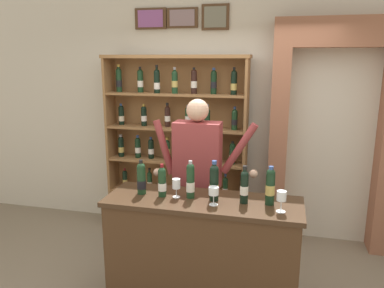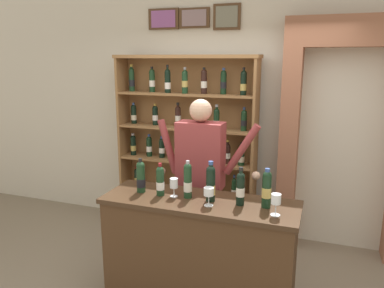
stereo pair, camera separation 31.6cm
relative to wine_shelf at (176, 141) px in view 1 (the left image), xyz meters
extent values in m
cube|color=beige|center=(0.55, 0.29, 0.43)|extent=(12.00, 0.16, 3.17)
cube|color=#4C331E|center=(-0.37, 0.20, 1.45)|extent=(0.39, 0.02, 0.25)
cube|color=#915091|center=(-0.37, 0.18, 1.45)|extent=(0.32, 0.01, 0.20)
cube|color=#4C331E|center=(0.03, 0.20, 1.45)|extent=(0.38, 0.02, 0.23)
cube|color=gray|center=(0.03, 0.18, 1.45)|extent=(0.30, 0.01, 0.18)
cube|color=#4C331E|center=(0.42, 0.20, 1.45)|extent=(0.32, 0.02, 0.29)
cube|color=slate|center=(0.42, 0.18, 1.45)|extent=(0.26, 0.01, 0.23)
cube|color=olive|center=(-0.84, -0.04, -0.07)|extent=(0.03, 0.30, 2.19)
cube|color=olive|center=(0.84, -0.04, -0.07)|extent=(0.03, 0.30, 2.19)
cube|color=olive|center=(0.00, 0.11, -0.07)|extent=(1.71, 0.02, 2.19)
cube|color=olive|center=(0.00, -0.04, -1.05)|extent=(1.65, 0.29, 0.02)
cylinder|color=black|center=(-0.67, -0.01, -0.93)|extent=(0.07, 0.07, 0.22)
sphere|color=black|center=(-0.67, -0.01, -0.81)|extent=(0.06, 0.06, 0.06)
cylinder|color=black|center=(-0.67, -0.01, -0.79)|extent=(0.03, 0.03, 0.07)
cylinder|color=#B79338|center=(-0.67, -0.01, -0.76)|extent=(0.03, 0.03, 0.03)
cylinder|color=beige|center=(-0.67, -0.01, -0.94)|extent=(0.07, 0.07, 0.07)
cylinder|color=black|center=(-0.45, -0.05, -0.93)|extent=(0.07, 0.07, 0.21)
sphere|color=black|center=(-0.45, -0.05, -0.81)|extent=(0.06, 0.06, 0.06)
cylinder|color=black|center=(-0.45, -0.05, -0.79)|extent=(0.03, 0.03, 0.07)
cylinder|color=maroon|center=(-0.45, -0.05, -0.76)|extent=(0.03, 0.03, 0.03)
cylinder|color=silver|center=(-0.45, -0.05, -0.94)|extent=(0.07, 0.07, 0.07)
cylinder|color=black|center=(-0.26, -0.05, -0.93)|extent=(0.07, 0.07, 0.20)
sphere|color=black|center=(-0.26, -0.05, -0.82)|extent=(0.06, 0.06, 0.06)
cylinder|color=black|center=(-0.26, -0.05, -0.80)|extent=(0.02, 0.02, 0.06)
cylinder|color=black|center=(-0.26, -0.05, -0.77)|extent=(0.03, 0.03, 0.03)
cylinder|color=tan|center=(-0.26, -0.05, -0.93)|extent=(0.07, 0.07, 0.07)
cylinder|color=black|center=(0.02, -0.01, -0.93)|extent=(0.07, 0.07, 0.21)
sphere|color=black|center=(0.02, -0.01, -0.82)|extent=(0.06, 0.06, 0.06)
cylinder|color=black|center=(0.02, -0.01, -0.78)|extent=(0.03, 0.03, 0.08)
cylinder|color=#B79338|center=(0.02, -0.01, -0.75)|extent=(0.03, 0.03, 0.03)
cylinder|color=silver|center=(0.02, -0.01, -0.96)|extent=(0.07, 0.07, 0.07)
cylinder|color=black|center=(0.24, -0.01, -0.93)|extent=(0.07, 0.07, 0.20)
sphere|color=black|center=(0.24, -0.01, -0.82)|extent=(0.06, 0.06, 0.06)
cylinder|color=black|center=(0.24, -0.01, -0.80)|extent=(0.03, 0.03, 0.06)
cylinder|color=#B79338|center=(0.24, -0.01, -0.78)|extent=(0.03, 0.03, 0.03)
cylinder|color=black|center=(0.24, -0.01, -0.96)|extent=(0.07, 0.07, 0.07)
cylinder|color=black|center=(0.45, -0.05, -0.93)|extent=(0.07, 0.07, 0.21)
sphere|color=black|center=(0.45, -0.05, -0.82)|extent=(0.06, 0.06, 0.06)
cylinder|color=black|center=(0.45, -0.05, -0.79)|extent=(0.02, 0.02, 0.06)
cylinder|color=black|center=(0.45, -0.05, -0.77)|extent=(0.03, 0.03, 0.03)
cylinder|color=beige|center=(0.45, -0.05, -0.92)|extent=(0.07, 0.07, 0.07)
cylinder|color=black|center=(0.69, -0.03, -0.93)|extent=(0.07, 0.07, 0.22)
sphere|color=black|center=(0.69, -0.03, -0.81)|extent=(0.06, 0.06, 0.06)
cylinder|color=black|center=(0.69, -0.03, -0.78)|extent=(0.03, 0.03, 0.08)
cylinder|color=#99999E|center=(0.69, -0.03, -0.75)|extent=(0.03, 0.03, 0.03)
cylinder|color=silver|center=(0.69, -0.03, -0.93)|extent=(0.07, 0.07, 0.07)
cube|color=olive|center=(0.00, -0.04, -0.64)|extent=(1.65, 0.29, 0.02)
cylinder|color=black|center=(-0.68, -0.04, -0.54)|extent=(0.06, 0.06, 0.19)
sphere|color=black|center=(-0.68, -0.04, -0.44)|extent=(0.06, 0.06, 0.06)
cylinder|color=black|center=(-0.68, -0.04, -0.41)|extent=(0.02, 0.02, 0.06)
cylinder|color=maroon|center=(-0.68, -0.04, -0.39)|extent=(0.03, 0.03, 0.03)
cylinder|color=tan|center=(-0.68, -0.04, -0.56)|extent=(0.06, 0.06, 0.06)
cylinder|color=#19381E|center=(-0.35, -0.04, -0.54)|extent=(0.06, 0.06, 0.19)
sphere|color=#19381E|center=(-0.35, -0.04, -0.44)|extent=(0.06, 0.06, 0.06)
cylinder|color=#19381E|center=(-0.35, -0.04, -0.40)|extent=(0.03, 0.03, 0.08)
cylinder|color=black|center=(-0.35, -0.04, -0.37)|extent=(0.03, 0.03, 0.03)
cylinder|color=beige|center=(-0.35, -0.04, -0.56)|extent=(0.06, 0.06, 0.06)
cylinder|color=black|center=(0.00, -0.01, -0.53)|extent=(0.06, 0.06, 0.20)
sphere|color=black|center=(0.00, -0.01, -0.42)|extent=(0.06, 0.06, 0.06)
cylinder|color=black|center=(0.00, -0.01, -0.40)|extent=(0.02, 0.02, 0.06)
cylinder|color=#99999E|center=(0.00, -0.01, -0.38)|extent=(0.03, 0.03, 0.03)
cylinder|color=silver|center=(0.00, -0.01, -0.56)|extent=(0.06, 0.06, 0.07)
cylinder|color=black|center=(0.35, -0.04, -0.53)|extent=(0.06, 0.06, 0.20)
sphere|color=black|center=(0.35, -0.04, -0.42)|extent=(0.06, 0.06, 0.06)
cylinder|color=black|center=(0.35, -0.04, -0.39)|extent=(0.03, 0.03, 0.08)
cylinder|color=#99999E|center=(0.35, -0.04, -0.36)|extent=(0.03, 0.03, 0.03)
cylinder|color=beige|center=(0.35, -0.04, -0.53)|extent=(0.06, 0.06, 0.06)
cylinder|color=#19381E|center=(0.62, -0.07, -0.53)|extent=(0.06, 0.06, 0.20)
sphere|color=#19381E|center=(0.62, -0.07, -0.42)|extent=(0.06, 0.06, 0.06)
cylinder|color=#19381E|center=(0.62, -0.07, -0.39)|extent=(0.02, 0.02, 0.08)
cylinder|color=navy|center=(0.62, -0.07, -0.36)|extent=(0.03, 0.03, 0.03)
cylinder|color=silver|center=(0.62, -0.07, -0.55)|extent=(0.06, 0.06, 0.06)
cube|color=olive|center=(0.00, -0.04, -0.24)|extent=(1.65, 0.29, 0.02)
cylinder|color=black|center=(-0.71, -0.04, -0.12)|extent=(0.07, 0.07, 0.21)
sphere|color=black|center=(-0.71, -0.04, -0.01)|extent=(0.07, 0.07, 0.07)
cylinder|color=black|center=(-0.71, -0.04, 0.02)|extent=(0.03, 0.03, 0.07)
cylinder|color=#99999E|center=(-0.71, -0.04, 0.04)|extent=(0.04, 0.04, 0.03)
cylinder|color=tan|center=(-0.71, -0.04, -0.13)|extent=(0.07, 0.07, 0.07)
cylinder|color=black|center=(-0.49, -0.03, -0.12)|extent=(0.07, 0.07, 0.21)
sphere|color=black|center=(-0.49, -0.03, 0.00)|extent=(0.07, 0.07, 0.07)
cylinder|color=black|center=(-0.49, -0.03, 0.02)|extent=(0.03, 0.03, 0.07)
cylinder|color=navy|center=(-0.49, -0.03, 0.04)|extent=(0.03, 0.03, 0.03)
cylinder|color=silver|center=(-0.49, -0.03, -0.13)|extent=(0.07, 0.07, 0.07)
cylinder|color=black|center=(-0.32, -0.04, -0.12)|extent=(0.07, 0.07, 0.20)
sphere|color=black|center=(-0.32, -0.04, -0.02)|extent=(0.07, 0.07, 0.07)
cylinder|color=black|center=(-0.32, -0.04, 0.01)|extent=(0.03, 0.03, 0.06)
cylinder|color=navy|center=(-0.32, -0.04, 0.03)|extent=(0.03, 0.03, 0.03)
cylinder|color=silver|center=(-0.32, -0.04, -0.13)|extent=(0.07, 0.07, 0.06)
cylinder|color=#19381E|center=(-0.10, -0.07, -0.12)|extent=(0.07, 0.07, 0.20)
sphere|color=#19381E|center=(-0.10, -0.07, -0.02)|extent=(0.07, 0.07, 0.07)
cylinder|color=#19381E|center=(-0.10, -0.07, 0.02)|extent=(0.03, 0.03, 0.08)
cylinder|color=#B79338|center=(-0.10, -0.07, 0.04)|extent=(0.04, 0.04, 0.03)
cylinder|color=tan|center=(-0.10, -0.07, -0.12)|extent=(0.07, 0.07, 0.06)
cylinder|color=black|center=(0.09, -0.06, -0.12)|extent=(0.07, 0.07, 0.21)
sphere|color=black|center=(0.09, -0.06, -0.01)|extent=(0.07, 0.07, 0.07)
cylinder|color=black|center=(0.09, -0.06, 0.02)|extent=(0.03, 0.03, 0.07)
cylinder|color=#99999E|center=(0.09, -0.06, 0.04)|extent=(0.03, 0.03, 0.03)
cylinder|color=black|center=(0.09, -0.06, -0.11)|extent=(0.07, 0.07, 0.07)
cylinder|color=#19381E|center=(0.29, -0.07, -0.12)|extent=(0.07, 0.07, 0.21)
sphere|color=#19381E|center=(0.29, -0.07, -0.01)|extent=(0.07, 0.07, 0.07)
cylinder|color=#19381E|center=(0.29, -0.07, 0.01)|extent=(0.03, 0.03, 0.06)
cylinder|color=#B79338|center=(0.29, -0.07, 0.03)|extent=(0.03, 0.03, 0.03)
cylinder|color=black|center=(0.29, -0.07, -0.13)|extent=(0.07, 0.07, 0.07)
cylinder|color=black|center=(0.52, -0.03, -0.12)|extent=(0.07, 0.07, 0.20)
sphere|color=black|center=(0.52, -0.03, -0.02)|extent=(0.07, 0.07, 0.07)
cylinder|color=black|center=(0.52, -0.03, 0.02)|extent=(0.03, 0.03, 0.08)
cylinder|color=#B79338|center=(0.52, -0.03, 0.05)|extent=(0.03, 0.03, 0.03)
cylinder|color=silver|center=(0.52, -0.03, -0.13)|extent=(0.07, 0.07, 0.06)
cylinder|color=#19381E|center=(0.69, -0.05, -0.12)|extent=(0.07, 0.07, 0.21)
sphere|color=#19381E|center=(0.69, -0.05, -0.01)|extent=(0.07, 0.07, 0.07)
cylinder|color=#19381E|center=(0.69, -0.05, 0.01)|extent=(0.03, 0.03, 0.06)
cylinder|color=black|center=(0.69, -0.05, 0.03)|extent=(0.03, 0.03, 0.03)
cylinder|color=beige|center=(0.69, -0.05, -0.15)|extent=(0.07, 0.07, 0.07)
cube|color=olive|center=(0.00, -0.04, 0.17)|extent=(1.65, 0.29, 0.02)
cylinder|color=black|center=(-0.70, -0.02, 0.28)|extent=(0.07, 0.07, 0.20)
sphere|color=black|center=(-0.70, -0.02, 0.39)|extent=(0.07, 0.07, 0.07)
cylinder|color=black|center=(-0.70, -0.02, 0.41)|extent=(0.03, 0.03, 0.06)
cylinder|color=navy|center=(-0.70, -0.02, 0.43)|extent=(0.03, 0.03, 0.03)
cylinder|color=beige|center=(-0.70, -0.02, 0.26)|extent=(0.07, 0.07, 0.06)
cylinder|color=black|center=(-0.40, -0.02, 0.28)|extent=(0.07, 0.07, 0.20)
sphere|color=black|center=(-0.40, -0.02, 0.39)|extent=(0.07, 0.07, 0.07)
cylinder|color=black|center=(-0.40, -0.02, 0.41)|extent=(0.03, 0.03, 0.06)
cylinder|color=#B79338|center=(-0.40, -0.02, 0.43)|extent=(0.03, 0.03, 0.03)
cylinder|color=silver|center=(-0.40, -0.02, 0.27)|extent=(0.07, 0.07, 0.06)
cylinder|color=black|center=(-0.10, -0.02, 0.28)|extent=(0.07, 0.07, 0.21)
sphere|color=black|center=(-0.10, -0.02, 0.39)|extent=(0.07, 0.07, 0.07)
cylinder|color=black|center=(-0.10, -0.02, 0.42)|extent=(0.03, 0.03, 0.08)
cylinder|color=black|center=(-0.10, -0.02, 0.45)|extent=(0.04, 0.04, 0.03)
cylinder|color=silver|center=(-0.10, -0.02, 0.28)|extent=(0.07, 0.07, 0.07)
cylinder|color=#19381E|center=(0.15, -0.02, 0.28)|extent=(0.07, 0.07, 0.21)
sphere|color=#19381E|center=(0.15, -0.02, 0.39)|extent=(0.07, 0.07, 0.07)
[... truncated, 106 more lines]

